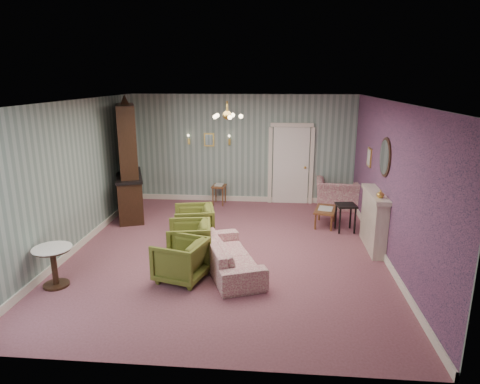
# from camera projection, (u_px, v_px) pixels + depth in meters

# --- Properties ---
(floor) EXTENTS (7.00, 7.00, 0.00)m
(floor) POSITION_uv_depth(u_px,v_px,m) (228.00, 251.00, 8.32)
(floor) COLOR #884F5D
(floor) RESTS_ON ground
(ceiling) EXTENTS (7.00, 7.00, 0.00)m
(ceiling) POSITION_uv_depth(u_px,v_px,m) (227.00, 101.00, 7.56)
(ceiling) COLOR white
(ceiling) RESTS_ON ground
(wall_back) EXTENTS (6.00, 0.00, 6.00)m
(wall_back) POSITION_uv_depth(u_px,v_px,m) (243.00, 149.00, 11.31)
(wall_back) COLOR slate
(wall_back) RESTS_ON ground
(wall_front) EXTENTS (6.00, 0.00, 6.00)m
(wall_front) POSITION_uv_depth(u_px,v_px,m) (191.00, 254.00, 4.58)
(wall_front) COLOR slate
(wall_front) RESTS_ON ground
(wall_left) EXTENTS (0.00, 7.00, 7.00)m
(wall_left) POSITION_uv_depth(u_px,v_px,m) (75.00, 176.00, 8.19)
(wall_left) COLOR slate
(wall_left) RESTS_ON ground
(wall_right) EXTENTS (0.00, 7.00, 7.00)m
(wall_right) POSITION_uv_depth(u_px,v_px,m) (390.00, 183.00, 7.69)
(wall_right) COLOR slate
(wall_right) RESTS_ON ground
(wall_right_floral) EXTENTS (0.00, 7.00, 7.00)m
(wall_right_floral) POSITION_uv_depth(u_px,v_px,m) (390.00, 183.00, 7.69)
(wall_right_floral) COLOR #AD5685
(wall_right_floral) RESTS_ON ground
(door) EXTENTS (1.12, 0.12, 2.16)m
(door) POSITION_uv_depth(u_px,v_px,m) (291.00, 164.00, 11.26)
(door) COLOR white
(door) RESTS_ON floor
(olive_chair_a) EXTENTS (0.90, 0.93, 0.78)m
(olive_chair_a) POSITION_uv_depth(u_px,v_px,m) (181.00, 258.00, 7.04)
(olive_chair_a) COLOR #5E6322
(olive_chair_a) RESTS_ON floor
(olive_chair_b) EXTENTS (0.86, 0.90, 0.81)m
(olive_chair_b) POSITION_uv_depth(u_px,v_px,m) (189.00, 239.00, 7.82)
(olive_chair_b) COLOR #5E6322
(olive_chair_b) RESTS_ON floor
(olive_chair_c) EXTENTS (0.90, 0.94, 0.82)m
(olive_chair_c) POSITION_uv_depth(u_px,v_px,m) (194.00, 222.00, 8.75)
(olive_chair_c) COLOR #5E6322
(olive_chair_c) RESTS_ON floor
(sofa_chintz) EXTENTS (1.24, 2.05, 0.77)m
(sofa_chintz) POSITION_uv_depth(u_px,v_px,m) (230.00, 250.00, 7.39)
(sofa_chintz) COLOR #9A3E59
(sofa_chintz) RESTS_ON floor
(wingback_chair) EXTENTS (1.25, 0.88, 1.04)m
(wingback_chair) POSITION_uv_depth(u_px,v_px,m) (339.00, 189.00, 10.94)
(wingback_chair) COLOR #9A3E59
(wingback_chair) RESTS_ON floor
(dresser) EXTENTS (1.15, 1.82, 2.87)m
(dresser) POSITION_uv_depth(u_px,v_px,m) (128.00, 158.00, 10.09)
(dresser) COLOR black
(dresser) RESTS_ON floor
(fireplace) EXTENTS (0.30, 1.40, 1.16)m
(fireplace) POSITION_uv_depth(u_px,v_px,m) (374.00, 220.00, 8.31)
(fireplace) COLOR beige
(fireplace) RESTS_ON floor
(mantel_vase) EXTENTS (0.15, 0.15, 0.15)m
(mantel_vase) POSITION_uv_depth(u_px,v_px,m) (380.00, 194.00, 7.76)
(mantel_vase) COLOR gold
(mantel_vase) RESTS_ON fireplace
(oval_mirror) EXTENTS (0.04, 0.76, 0.84)m
(oval_mirror) POSITION_uv_depth(u_px,v_px,m) (385.00, 157.00, 7.97)
(oval_mirror) COLOR white
(oval_mirror) RESTS_ON wall_right
(framed_print) EXTENTS (0.04, 0.34, 0.42)m
(framed_print) POSITION_uv_depth(u_px,v_px,m) (369.00, 157.00, 9.34)
(framed_print) COLOR gold
(framed_print) RESTS_ON wall_right
(coffee_table) EXTENTS (0.61, 0.88, 0.41)m
(coffee_table) POSITION_uv_depth(u_px,v_px,m) (325.00, 217.00, 9.70)
(coffee_table) COLOR brown
(coffee_table) RESTS_ON floor
(side_table_black) EXTENTS (0.47, 0.47, 0.63)m
(side_table_black) POSITION_uv_depth(u_px,v_px,m) (345.00, 218.00, 9.30)
(side_table_black) COLOR black
(side_table_black) RESTS_ON floor
(pedestal_table) EXTENTS (0.69, 0.69, 0.68)m
(pedestal_table) POSITION_uv_depth(u_px,v_px,m) (54.00, 267.00, 6.83)
(pedestal_table) COLOR black
(pedestal_table) RESTS_ON floor
(nesting_table) EXTENTS (0.38, 0.47, 0.57)m
(nesting_table) POSITION_uv_depth(u_px,v_px,m) (219.00, 194.00, 11.33)
(nesting_table) COLOR brown
(nesting_table) RESTS_ON floor
(gilt_mirror_back) EXTENTS (0.28, 0.06, 0.36)m
(gilt_mirror_back) POSITION_uv_depth(u_px,v_px,m) (209.00, 140.00, 11.28)
(gilt_mirror_back) COLOR gold
(gilt_mirror_back) RESTS_ON wall_back
(sconce_left) EXTENTS (0.16, 0.12, 0.30)m
(sconce_left) POSITION_uv_depth(u_px,v_px,m) (189.00, 140.00, 11.31)
(sconce_left) COLOR gold
(sconce_left) RESTS_ON wall_back
(sconce_right) EXTENTS (0.16, 0.12, 0.30)m
(sconce_right) POSITION_uv_depth(u_px,v_px,m) (229.00, 140.00, 11.21)
(sconce_right) COLOR gold
(sconce_right) RESTS_ON wall_back
(chandelier) EXTENTS (0.56, 0.56, 0.36)m
(chandelier) POSITION_uv_depth(u_px,v_px,m) (227.00, 116.00, 7.63)
(chandelier) COLOR gold
(chandelier) RESTS_ON ceiling
(burgundy_cushion) EXTENTS (0.41, 0.28, 0.39)m
(burgundy_cushion) POSITION_uv_depth(u_px,v_px,m) (338.00, 192.00, 10.81)
(burgundy_cushion) COLOR maroon
(burgundy_cushion) RESTS_ON wingback_chair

